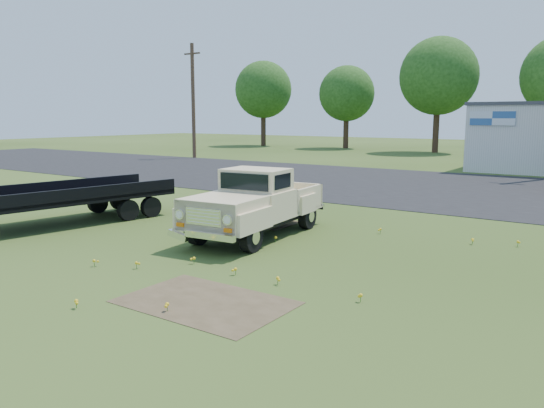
{
  "coord_description": "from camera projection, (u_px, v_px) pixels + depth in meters",
  "views": [
    {
      "loc": [
        7.65,
        -9.79,
        3.29
      ],
      "look_at": [
        0.18,
        1.0,
        1.13
      ],
      "focal_mm": 35.0,
      "sensor_mm": 36.0,
      "label": 1
    }
  ],
  "objects": [
    {
      "name": "treeline_b",
      "position": [
        347.0,
        94.0,
        55.23
      ],
      "size": [
        5.76,
        5.76,
        8.57
      ],
      "color": "#3C271B",
      "rests_on": "ground"
    },
    {
      "name": "flatbed_trailer",
      "position": [
        68.0,
        193.0,
        16.5
      ],
      "size": [
        3.5,
        7.29,
        1.91
      ],
      "primitive_type": null,
      "rotation": [
        0.0,
        0.0,
        -0.17
      ],
      "color": "black",
      "rests_on": "ground"
    },
    {
      "name": "utility_pole_west",
      "position": [
        193.0,
        100.0,
        42.23
      ],
      "size": [
        1.6,
        0.3,
        9.0
      ],
      "color": "#452F20",
      "rests_on": "ground"
    },
    {
      "name": "dirt_patch_b",
      "position": [
        260.0,
        222.0,
        16.74
      ],
      "size": [
        2.2,
        1.6,
        0.01
      ],
      "primitive_type": "cube",
      "color": "#463A25",
      "rests_on": "ground"
    },
    {
      "name": "treeline_c",
      "position": [
        439.0,
        76.0,
        48.19
      ],
      "size": [
        7.04,
        7.04,
        10.47
      ],
      "color": "#3C271B",
      "rests_on": "ground"
    },
    {
      "name": "asphalt_lot",
      "position": [
        438.0,
        187.0,
        24.95
      ],
      "size": [
        90.0,
        14.0,
        0.02
      ],
      "primitive_type": "cube",
      "color": "black",
      "rests_on": "ground"
    },
    {
      "name": "ground",
      "position": [
        242.0,
        255.0,
        12.78
      ],
      "size": [
        140.0,
        140.0,
        0.0
      ],
      "primitive_type": "plane",
      "color": "#2F4315",
      "rests_on": "ground"
    },
    {
      "name": "dirt_patch_a",
      "position": [
        206.0,
        302.0,
        9.5
      ],
      "size": [
        3.0,
        2.0,
        0.01
      ],
      "primitive_type": "cube",
      "color": "#463A25",
      "rests_on": "ground"
    },
    {
      "name": "vintage_pickup_truck",
      "position": [
        256.0,
        203.0,
        14.63
      ],
      "size": [
        2.52,
        5.4,
        1.9
      ],
      "primitive_type": null,
      "rotation": [
        0.0,
        0.0,
        0.1
      ],
      "color": "beige",
      "rests_on": "ground"
    },
    {
      "name": "treeline_a",
      "position": [
        263.0,
        90.0,
        59.93
      ],
      "size": [
        6.4,
        6.4,
        9.52
      ],
      "color": "#3C271B",
      "rests_on": "ground"
    }
  ]
}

